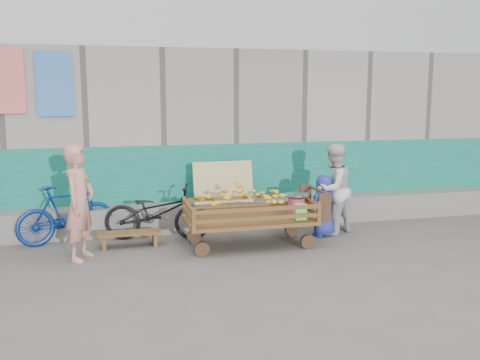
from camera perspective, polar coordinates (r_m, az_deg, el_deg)
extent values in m
plane|color=#53514C|center=(6.88, -0.13, -9.94)|extent=(80.00, 80.00, 0.00)
cube|color=gray|center=(10.55, -5.65, 5.09)|extent=(12.00, 3.00, 3.00)
cube|color=#0A6564|center=(9.16, -4.12, -0.57)|extent=(12.00, 0.03, 1.40)
cube|color=slate|center=(9.03, -3.82, -3.79)|extent=(12.00, 0.50, 0.45)
cube|color=tan|center=(8.85, -1.79, -0.25)|extent=(1.00, 0.19, 0.68)
cube|color=#EC656A|center=(8.97, -23.74, 9.70)|extent=(0.55, 0.03, 1.00)
cube|color=#3E79C9|center=(8.88, -19.20, 9.65)|extent=(0.55, 0.03, 1.00)
cube|color=brown|center=(7.97, 1.04, -4.30)|extent=(1.89, 0.95, 0.05)
cylinder|color=#332216|center=(7.55, -4.08, -7.38)|extent=(0.21, 0.06, 0.21)
cube|color=brown|center=(7.32, -4.96, -4.18)|extent=(0.05, 0.05, 0.29)
cylinder|color=#332216|center=(8.20, -4.96, -6.02)|extent=(0.21, 0.06, 0.21)
cube|color=brown|center=(8.17, -5.98, -2.77)|extent=(0.05, 0.05, 0.29)
cylinder|color=#332216|center=(7.97, 7.21, -6.53)|extent=(0.21, 0.06, 0.21)
cube|color=brown|center=(7.81, 8.39, -3.37)|extent=(0.05, 0.05, 0.29)
cylinder|color=#332216|center=(8.59, 5.51, -5.32)|extent=(0.21, 0.06, 0.21)
cube|color=brown|center=(8.62, 6.13, -2.13)|extent=(0.05, 0.05, 0.29)
cube|color=brown|center=(7.52, 1.94, -4.10)|extent=(1.83, 0.04, 0.05)
cube|color=brown|center=(7.50, 1.94, -3.16)|extent=(1.83, 0.04, 0.05)
cube|color=brown|center=(8.35, 0.24, -2.74)|extent=(1.83, 0.04, 0.05)
cube|color=brown|center=(8.33, 0.24, -1.89)|extent=(1.83, 0.04, 0.05)
cube|color=brown|center=(7.75, -5.50, -3.74)|extent=(0.04, 0.88, 0.05)
cube|color=brown|center=(7.72, -5.51, -2.82)|extent=(0.04, 0.88, 0.05)
cube|color=brown|center=(8.22, 7.20, -3.01)|extent=(0.04, 0.88, 0.05)
cube|color=brown|center=(8.20, 7.22, -2.15)|extent=(0.04, 0.88, 0.05)
cylinder|color=#332216|center=(8.24, 8.46, -1.14)|extent=(0.04, 0.84, 0.04)
cube|color=#332216|center=(8.60, 6.98, -1.88)|extent=(0.19, 0.04, 0.42)
cube|color=#332216|center=(7.90, 9.03, -2.94)|extent=(0.19, 0.04, 0.42)
ellipsoid|color=gold|center=(7.88, 0.31, -2.53)|extent=(1.37, 0.74, 0.46)
cylinder|color=#E63770|center=(8.15, 6.04, -2.86)|extent=(0.25, 0.25, 0.27)
cylinder|color=silver|center=(8.12, 6.05, -1.85)|extent=(0.03, 0.03, 0.06)
cylinder|color=silver|center=(8.11, 6.06, -1.56)|extent=(0.36, 0.36, 0.02)
cube|color=#5AF84E|center=(7.87, 6.42, -3.40)|extent=(0.17, 0.13, 0.23)
cube|color=brown|center=(8.13, -11.71, -5.54)|extent=(0.93, 0.28, 0.04)
cube|color=brown|center=(8.15, -14.30, -6.47)|extent=(0.06, 0.26, 0.19)
cube|color=brown|center=(8.18, -9.08, -6.24)|extent=(0.06, 0.26, 0.19)
imported|color=tan|center=(7.57, -16.74, -2.34)|extent=(0.58, 0.68, 1.59)
imported|color=silver|center=(8.72, 9.90, -0.95)|extent=(0.90, 0.84, 1.47)
imported|color=#222F95|center=(8.61, 8.93, -2.71)|extent=(0.55, 0.43, 0.99)
imported|color=black|center=(8.39, -8.80, -3.47)|extent=(1.73, 0.97, 0.86)
imported|color=navy|center=(8.56, -18.05, -3.43)|extent=(1.55, 0.91, 0.90)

